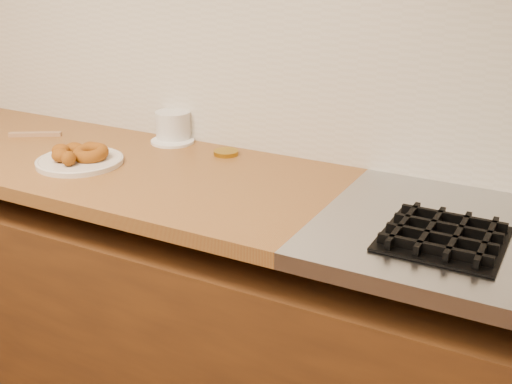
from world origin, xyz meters
TOP-DOWN VIEW (x-y plane):
  - base_cabinet at (0.00, 1.69)m, footprint 3.60×0.60m
  - butcher_block at (-0.65, 1.69)m, footprint 2.30×0.62m
  - backsplash at (0.00, 1.99)m, footprint 3.60×0.02m
  - donut_plate at (-0.26, 1.62)m, footprint 0.25×0.25m
  - ring_donut at (-0.24, 1.64)m, footprint 0.12×0.12m
  - fried_dough_chunks at (-0.29, 1.62)m, footprint 0.14×0.18m
  - plastic_tub at (-0.16, 1.95)m, footprint 0.13×0.13m
  - tub_lid at (-0.15, 1.92)m, footprint 0.17×0.17m
  - brass_jar_lid at (0.07, 1.90)m, footprint 0.10×0.10m
  - wooden_utensil at (-0.59, 1.76)m, footprint 0.16×0.11m

SIDE VIEW (x-z plane):
  - base_cabinet at x=0.00m, z-range 0.00..0.77m
  - butcher_block at x=-0.65m, z-range 0.86..0.90m
  - tub_lid at x=-0.15m, z-range 0.90..0.91m
  - brass_jar_lid at x=0.07m, z-range 0.90..0.91m
  - wooden_utensil at x=-0.59m, z-range 0.90..0.91m
  - donut_plate at x=-0.26m, z-range 0.90..0.91m
  - ring_donut at x=-0.24m, z-range 0.91..0.96m
  - fried_dough_chunks at x=-0.29m, z-range 0.91..0.95m
  - plastic_tub at x=-0.16m, z-range 0.90..0.99m
  - backsplash at x=0.00m, z-range 0.90..1.50m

